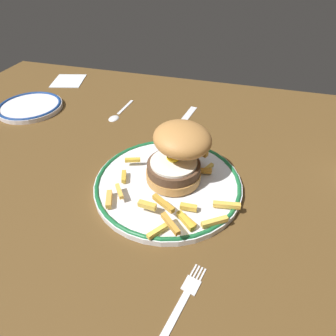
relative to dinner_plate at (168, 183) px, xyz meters
The scene contains 9 objects.
ground_plane 4.72cm from the dinner_plate, 133.26° to the left, with size 144.73×102.75×4.00cm, color #543A1B.
dinner_plate is the anchor object (origin of this frame).
burger 6.78cm from the dinner_plate, 50.89° to the left, with size 12.15×12.52×11.18cm.
fries_pile 5.35cm from the dinner_plate, 59.69° to the right, with size 24.28×26.10×2.94cm.
side_plate 50.80cm from the dinner_plate, 156.37° to the left, with size 17.60×17.60×1.60cm.
fork 23.90cm from the dinner_plate, 70.23° to the right, with size 4.78×14.31×0.36cm.
knife 24.14cm from the dinner_plate, 98.73° to the left, with size 3.91×18.04×0.70cm.
spoon 31.63cm from the dinner_plate, 132.55° to the left, with size 2.86×13.39×0.90cm.
napkin 62.48cm from the dinner_plate, 138.72° to the left, with size 9.81×11.13×0.40cm, color silver.
Camera 1 is at (14.05, -43.17, 38.91)cm, focal length 30.72 mm.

